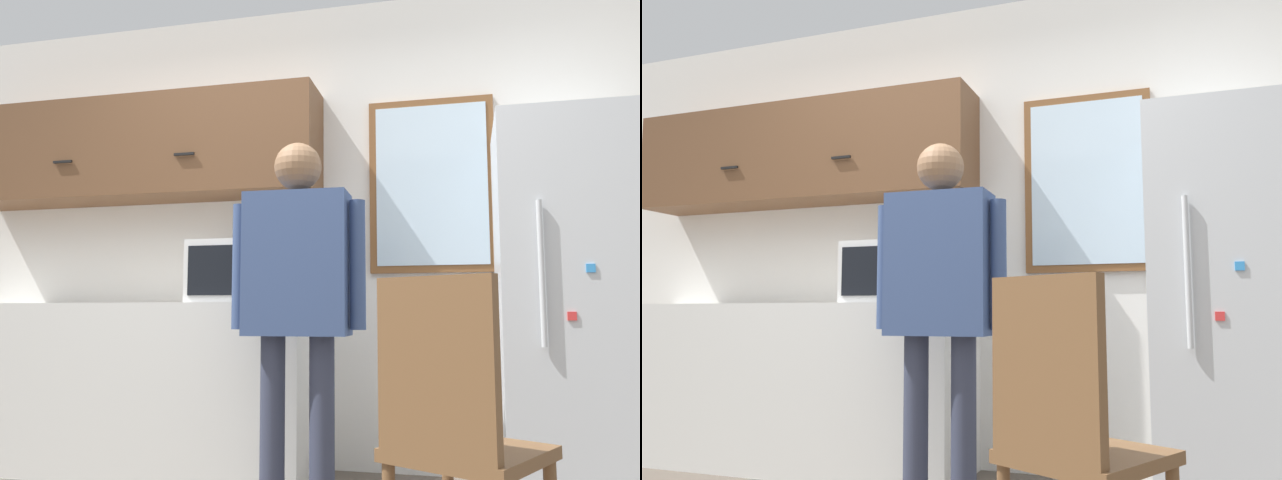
# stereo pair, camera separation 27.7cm
# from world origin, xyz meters

# --- Properties ---
(back_wall) EXTENTS (6.00, 0.06, 2.70)m
(back_wall) POSITION_xyz_m (0.00, 1.84, 1.35)
(back_wall) COLOR white
(back_wall) RESTS_ON ground_plane
(counter) EXTENTS (2.21, 0.57, 0.92)m
(counter) POSITION_xyz_m (-1.09, 1.52, 0.46)
(counter) COLOR silver
(counter) RESTS_ON ground_plane
(upper_cabinets) EXTENTS (2.21, 0.36, 0.60)m
(upper_cabinets) POSITION_xyz_m (-1.09, 1.64, 1.84)
(upper_cabinets) COLOR brown
(microwave) EXTENTS (0.50, 0.38, 0.33)m
(microwave) POSITION_xyz_m (-0.37, 1.47, 1.08)
(microwave) COLOR white
(microwave) RESTS_ON counter
(person) EXTENTS (0.61, 0.23, 1.63)m
(person) POSITION_xyz_m (0.08, 0.98, 0.99)
(person) COLOR #33384C
(person) RESTS_ON ground_plane
(refrigerator) EXTENTS (0.73, 0.72, 1.78)m
(refrigerator) POSITION_xyz_m (1.32, 1.45, 0.89)
(refrigerator) COLOR silver
(refrigerator) RESTS_ON ground_plane
(chair) EXTENTS (0.56, 0.56, 0.97)m
(chair) POSITION_xyz_m (0.77, 0.25, 0.53)
(chair) COLOR brown
(chair) RESTS_ON ground_plane
(window) EXTENTS (0.69, 0.05, 0.99)m
(window) POSITION_xyz_m (0.63, 1.80, 1.58)
(window) COLOR brown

